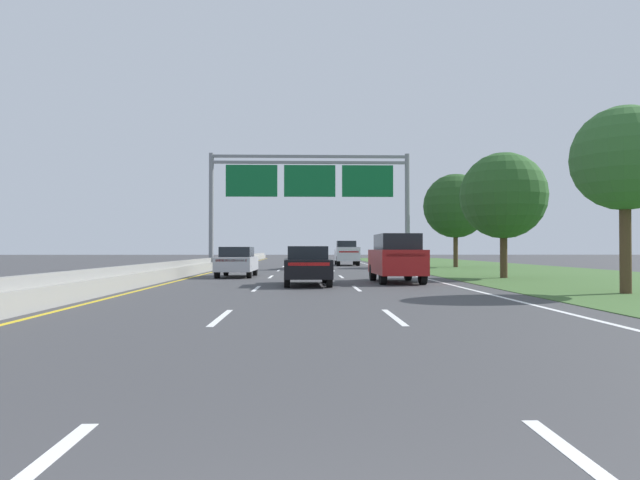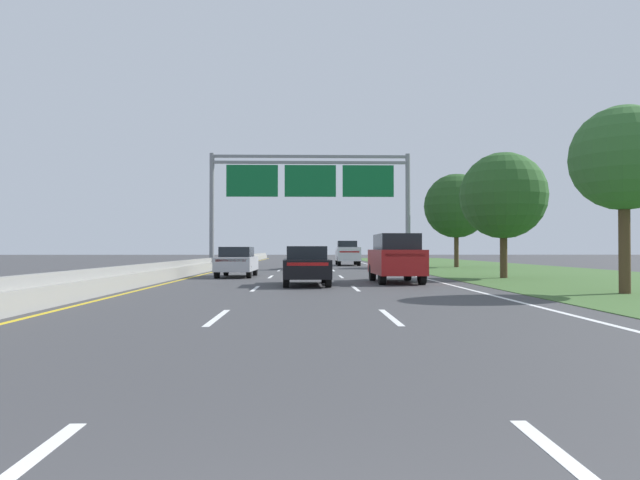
{
  "view_description": "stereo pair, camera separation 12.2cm",
  "coord_description": "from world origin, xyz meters",
  "px_view_note": "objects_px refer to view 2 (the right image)",
  "views": [
    {
      "loc": [
        -0.06,
        -1.89,
        1.46
      ],
      "look_at": [
        0.78,
        30.45,
        1.97
      ],
      "focal_mm": 32.5,
      "sensor_mm": 36.0,
      "label": 1
    },
    {
      "loc": [
        0.06,
        -1.89,
        1.46
      ],
      "look_at": [
        0.78,
        30.45,
        1.97
      ],
      "focal_mm": 32.5,
      "sensor_mm": 36.0,
      "label": 2
    }
  ],
  "objects_px": {
    "car_black_centre_lane_sedan": "(306,265)",
    "roadside_tree_near": "(624,159)",
    "car_grey_centre_lane_sedan": "(305,258)",
    "roadside_tree_mid": "(503,196)",
    "overhead_sign_gantry": "(310,186)",
    "pickup_truck_white": "(348,253)",
    "roadside_tree_far": "(456,206)",
    "car_red_right_lane_suv": "(396,257)",
    "car_silver_left_lane_sedan": "(237,261)"
  },
  "relations": [
    {
      "from": "car_grey_centre_lane_sedan",
      "to": "overhead_sign_gantry",
      "type": "bearing_deg",
      "value": -22.89
    },
    {
      "from": "car_grey_centre_lane_sedan",
      "to": "roadside_tree_near",
      "type": "height_order",
      "value": "roadside_tree_near"
    },
    {
      "from": "car_black_centre_lane_sedan",
      "to": "roadside_tree_mid",
      "type": "relative_size",
      "value": 0.71
    },
    {
      "from": "overhead_sign_gantry",
      "to": "car_red_right_lane_suv",
      "type": "relative_size",
      "value": 3.19
    },
    {
      "from": "car_black_centre_lane_sedan",
      "to": "car_red_right_lane_suv",
      "type": "bearing_deg",
      "value": -67.25
    },
    {
      "from": "roadside_tree_far",
      "to": "roadside_tree_near",
      "type": "bearing_deg",
      "value": -93.37
    },
    {
      "from": "car_grey_centre_lane_sedan",
      "to": "car_red_right_lane_suv",
      "type": "relative_size",
      "value": 0.94
    },
    {
      "from": "car_silver_left_lane_sedan",
      "to": "car_black_centre_lane_sedan",
      "type": "height_order",
      "value": "same"
    },
    {
      "from": "car_silver_left_lane_sedan",
      "to": "car_red_right_lane_suv",
      "type": "bearing_deg",
      "value": -124.23
    },
    {
      "from": "overhead_sign_gantry",
      "to": "roadside_tree_near",
      "type": "xyz_separation_m",
      "value": [
        10.07,
        -24.66,
        -1.76
      ]
    },
    {
      "from": "overhead_sign_gantry",
      "to": "pickup_truck_white",
      "type": "xyz_separation_m",
      "value": [
        3.4,
        8.66,
        -5.09
      ]
    },
    {
      "from": "pickup_truck_white",
      "to": "roadside_tree_near",
      "type": "height_order",
      "value": "roadside_tree_near"
    },
    {
      "from": "roadside_tree_near",
      "to": "roadside_tree_far",
      "type": "relative_size",
      "value": 0.82
    },
    {
      "from": "car_grey_centre_lane_sedan",
      "to": "roadside_tree_mid",
      "type": "xyz_separation_m",
      "value": [
        9.94,
        -13.71,
        3.31
      ]
    },
    {
      "from": "roadside_tree_near",
      "to": "roadside_tree_far",
      "type": "distance_m",
      "value": 27.39
    },
    {
      "from": "overhead_sign_gantry",
      "to": "car_red_right_lane_suv",
      "type": "xyz_separation_m",
      "value": [
        3.63,
        -18.06,
        -5.06
      ]
    },
    {
      "from": "pickup_truck_white",
      "to": "roadside_tree_far",
      "type": "distance_m",
      "value": 10.91
    },
    {
      "from": "overhead_sign_gantry",
      "to": "car_black_centre_lane_sedan",
      "type": "xyz_separation_m",
      "value": [
        -0.27,
        -19.8,
        -5.34
      ]
    },
    {
      "from": "pickup_truck_white",
      "to": "car_black_centre_lane_sedan",
      "type": "bearing_deg",
      "value": 173.19
    },
    {
      "from": "overhead_sign_gantry",
      "to": "car_black_centre_lane_sedan",
      "type": "bearing_deg",
      "value": -90.77
    },
    {
      "from": "car_red_right_lane_suv",
      "to": "roadside_tree_near",
      "type": "height_order",
      "value": "roadside_tree_near"
    },
    {
      "from": "overhead_sign_gantry",
      "to": "roadside_tree_mid",
      "type": "height_order",
      "value": "overhead_sign_gantry"
    },
    {
      "from": "car_red_right_lane_suv",
      "to": "roadside_tree_near",
      "type": "xyz_separation_m",
      "value": [
        6.44,
        -6.61,
        3.3
      ]
    },
    {
      "from": "overhead_sign_gantry",
      "to": "car_black_centre_lane_sedan",
      "type": "distance_m",
      "value": 20.51
    },
    {
      "from": "car_grey_centre_lane_sedan",
      "to": "roadside_tree_far",
      "type": "distance_m",
      "value": 13.19
    },
    {
      "from": "pickup_truck_white",
      "to": "car_red_right_lane_suv",
      "type": "height_order",
      "value": "pickup_truck_white"
    },
    {
      "from": "overhead_sign_gantry",
      "to": "roadside_tree_mid",
      "type": "xyz_separation_m",
      "value": [
        9.58,
        -14.54,
        -2.03
      ]
    },
    {
      "from": "roadside_tree_mid",
      "to": "overhead_sign_gantry",
      "type": "bearing_deg",
      "value": 123.39
    },
    {
      "from": "roadside_tree_near",
      "to": "roadside_tree_mid",
      "type": "distance_m",
      "value": 10.14
    },
    {
      "from": "car_red_right_lane_suv",
      "to": "roadside_tree_near",
      "type": "relative_size",
      "value": 0.77
    },
    {
      "from": "pickup_truck_white",
      "to": "overhead_sign_gantry",
      "type": "bearing_deg",
      "value": 159.11
    },
    {
      "from": "pickup_truck_white",
      "to": "roadside_tree_near",
      "type": "distance_m",
      "value": 34.15
    },
    {
      "from": "car_red_right_lane_suv",
      "to": "car_black_centre_lane_sedan",
      "type": "bearing_deg",
      "value": 113.49
    },
    {
      "from": "pickup_truck_white",
      "to": "car_grey_centre_lane_sedan",
      "type": "relative_size",
      "value": 1.22
    },
    {
      "from": "roadside_tree_mid",
      "to": "roadside_tree_far",
      "type": "bearing_deg",
      "value": 83.05
    },
    {
      "from": "pickup_truck_white",
      "to": "roadside_tree_near",
      "type": "bearing_deg",
      "value": -168.14
    },
    {
      "from": "car_red_right_lane_suv",
      "to": "roadside_tree_far",
      "type": "xyz_separation_m",
      "value": [
        8.05,
        20.73,
        3.8
      ]
    },
    {
      "from": "roadside_tree_near",
      "to": "car_silver_left_lane_sedan",
      "type": "bearing_deg",
      "value": 139.66
    },
    {
      "from": "car_black_centre_lane_sedan",
      "to": "roadside_tree_mid",
      "type": "bearing_deg",
      "value": -63.23
    },
    {
      "from": "pickup_truck_white",
      "to": "roadside_tree_mid",
      "type": "bearing_deg",
      "value": -164.54
    },
    {
      "from": "car_grey_centre_lane_sedan",
      "to": "roadside_tree_mid",
      "type": "distance_m",
      "value": 17.26
    },
    {
      "from": "pickup_truck_white",
      "to": "car_red_right_lane_suv",
      "type": "xyz_separation_m",
      "value": [
        0.24,
        -26.72,
        0.02
      ]
    },
    {
      "from": "car_grey_centre_lane_sedan",
      "to": "roadside_tree_far",
      "type": "height_order",
      "value": "roadside_tree_far"
    },
    {
      "from": "car_black_centre_lane_sedan",
      "to": "roadside_tree_near",
      "type": "bearing_deg",
      "value": -116.53
    },
    {
      "from": "pickup_truck_white",
      "to": "roadside_tree_far",
      "type": "bearing_deg",
      "value": -125.31
    },
    {
      "from": "car_red_right_lane_suv",
      "to": "roadside_tree_mid",
      "type": "bearing_deg",
      "value": -60.01
    },
    {
      "from": "roadside_tree_far",
      "to": "pickup_truck_white",
      "type": "bearing_deg",
      "value": 144.16
    },
    {
      "from": "car_red_right_lane_suv",
      "to": "roadside_tree_far",
      "type": "distance_m",
      "value": 22.56
    },
    {
      "from": "roadside_tree_near",
      "to": "roadside_tree_mid",
      "type": "height_order",
      "value": "roadside_tree_mid"
    },
    {
      "from": "roadside_tree_far",
      "to": "car_silver_left_lane_sedan",
      "type": "bearing_deg",
      "value": -135.26
    }
  ]
}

